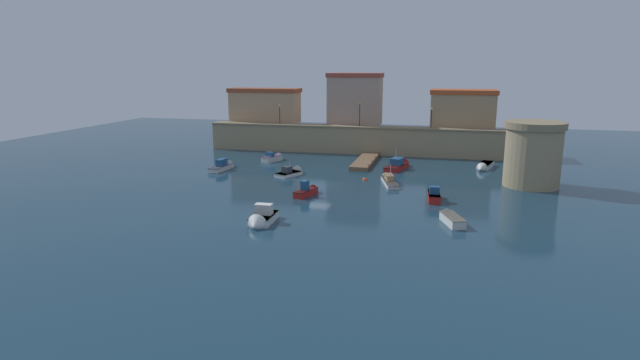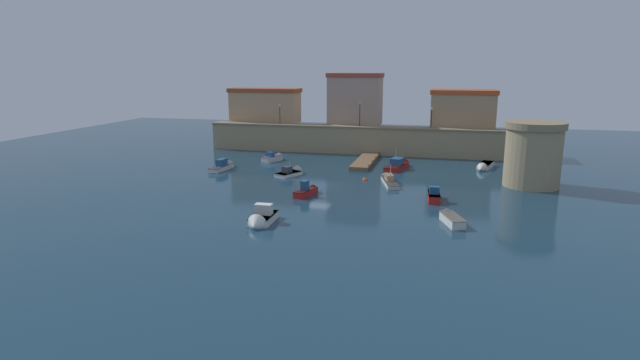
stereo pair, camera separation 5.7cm
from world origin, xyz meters
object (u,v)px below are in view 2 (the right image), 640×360
Objects in this scene: quay_lamp_2 at (432,114)px; moored_boat_0 at (434,195)px; mooring_buoy_0 at (365,180)px; quay_lamp_0 at (280,111)px; moored_boat_3 at (388,179)px; quay_lamp_1 at (360,110)px; moored_boat_4 at (261,219)px; moored_boat_9 at (293,172)px; fortress_tower at (533,154)px; moored_boat_2 at (224,166)px; moored_boat_6 at (450,218)px; moored_boat_1 at (308,191)px; moored_boat_7 at (484,166)px; moored_boat_8 at (274,157)px; moored_boat_5 at (399,164)px.

quay_lamp_2 is 0.72× the size of moored_boat_0.
quay_lamp_0 is at bearing 131.96° from mooring_buoy_0.
mooring_buoy_0 is at bearing 66.77° from moored_boat_3.
moored_boat_0 is at bearing -64.93° from quay_lamp_1.
moored_boat_3 is 1.60× the size of moored_boat_4.
moored_boat_9 reaches higher than moored_boat_4.
fortress_tower is at bearing -37.19° from quay_lamp_1.
moored_boat_4 is 21.59m from moored_boat_9.
moored_boat_9 is (10.38, -1.31, -0.15)m from moored_boat_2.
moored_boat_1 is at bearing 46.42° from moored_boat_6.
moored_boat_4 reaches higher than mooring_buoy_0.
quay_lamp_2 is 13.12m from moored_boat_7.
moored_boat_4 is (11.38, -39.88, -6.17)m from quay_lamp_0.
moored_boat_8 is (-24.04, 17.63, -0.04)m from moored_boat_0.
moored_boat_1 reaches higher than moored_boat_8.
fortress_tower is 1.75× the size of moored_boat_8.
moored_boat_7 is at bearing -24.38° from quay_lamp_1.
quay_lamp_0 is at bearing -165.54° from moored_boat_4.
fortress_tower is 1.03× the size of moored_boat_3.
moored_boat_3 is (-16.64, -2.01, -3.55)m from fortress_tower.
quay_lamp_2 reaches higher than moored_boat_3.
quay_lamp_0 is at bearing 48.06° from moored_boat_9.
moored_boat_4 is (-9.21, -19.87, 0.14)m from moored_boat_3.
moored_boat_8 is at bearing -73.10° from moored_boat_7.
moored_boat_2 is 1.05× the size of moored_boat_7.
moored_boat_1 is 0.78× the size of moored_boat_7.
quay_lamp_1 is 0.51× the size of moored_boat_3.
moored_boat_5 reaches higher than moored_boat_3.
fortress_tower is 22.04m from quay_lamp_2.
quay_lamp_0 is (-37.24, 18.00, 2.75)m from fortress_tower.
moored_boat_5 is 9.65m from mooring_buoy_0.
moored_boat_5 is (-5.28, 16.71, -0.04)m from moored_boat_0.
moored_boat_5 is 1.47× the size of moored_boat_9.
moored_boat_3 reaches higher than moored_boat_9.
moored_boat_8 is at bearing -156.89° from quay_lamp_2.
moored_boat_8 is (-18.76, 0.92, 0.01)m from moored_boat_5.
fortress_tower is 1.65× the size of moored_boat_4.
moored_boat_8 is at bearing -164.63° from moored_boat_4.
moored_boat_4 is 1.06× the size of moored_boat_8.
moored_boat_1 reaches higher than moored_boat_2.
moored_boat_0 is 9.22m from moored_boat_3.
moored_boat_5 reaches higher than moored_boat_0.
quay_lamp_0 is 0.73× the size of moored_boat_0.
moored_boat_8 is at bearing 44.47° from moored_boat_1.
quay_lamp_2 reaches higher than moored_boat_0.
moored_boat_4 is 0.64× the size of moored_boat_5.
moored_boat_7 is at bearing 116.69° from fortress_tower.
moored_boat_2 is at bearing 67.99° from moored_boat_3.
moored_boat_4 is at bearing 139.92° from moored_boat_3.
moored_boat_1 is 28.04m from moored_boat_7.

